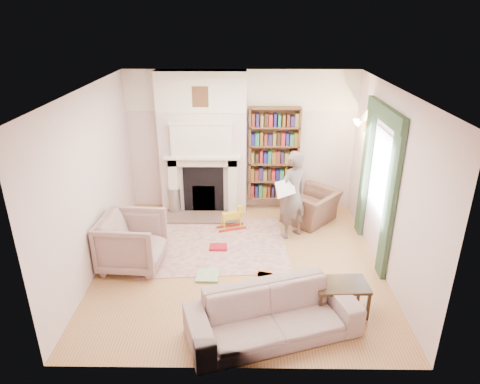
{
  "coord_description": "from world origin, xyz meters",
  "views": [
    {
      "loc": [
        0.08,
        -6.0,
        3.81
      ],
      "look_at": [
        0.0,
        0.25,
        1.15
      ],
      "focal_mm": 32.0,
      "sensor_mm": 36.0,
      "label": 1
    }
  ],
  "objects_px": {
    "armchair_left": "(132,242)",
    "bookcase": "(274,154)",
    "armchair_reading": "(311,206)",
    "rocking_horse": "(231,218)",
    "sofa": "(273,314)",
    "coffee_table": "(340,297)",
    "paraffin_heater": "(175,201)",
    "man_reading": "(292,195)"
  },
  "relations": [
    {
      "from": "sofa",
      "to": "rocking_horse",
      "type": "bearing_deg",
      "value": 84.07
    },
    {
      "from": "sofa",
      "to": "man_reading",
      "type": "height_order",
      "value": "man_reading"
    },
    {
      "from": "bookcase",
      "to": "armchair_reading",
      "type": "relative_size",
      "value": 1.93
    },
    {
      "from": "armchair_reading",
      "to": "sofa",
      "type": "xyz_separation_m",
      "value": [
        -0.93,
        -3.21,
        0.0
      ]
    },
    {
      "from": "armchair_left",
      "to": "rocking_horse",
      "type": "relative_size",
      "value": 1.82
    },
    {
      "from": "man_reading",
      "to": "sofa",
      "type": "bearing_deg",
      "value": 41.82
    },
    {
      "from": "armchair_left",
      "to": "man_reading",
      "type": "distance_m",
      "value": 2.84
    },
    {
      "from": "coffee_table",
      "to": "paraffin_heater",
      "type": "height_order",
      "value": "paraffin_heater"
    },
    {
      "from": "armchair_left",
      "to": "man_reading",
      "type": "xyz_separation_m",
      "value": [
        2.62,
        1.02,
        0.38
      ]
    },
    {
      "from": "bookcase",
      "to": "sofa",
      "type": "xyz_separation_m",
      "value": [
        -0.21,
        -3.8,
        -0.86
      ]
    },
    {
      "from": "armchair_reading",
      "to": "bookcase",
      "type": "bearing_deg",
      "value": -87.76
    },
    {
      "from": "armchair_reading",
      "to": "rocking_horse",
      "type": "relative_size",
      "value": 1.83
    },
    {
      "from": "bookcase",
      "to": "man_reading",
      "type": "bearing_deg",
      "value": -77.49
    },
    {
      "from": "armchair_left",
      "to": "man_reading",
      "type": "bearing_deg",
      "value": -64.53
    },
    {
      "from": "bookcase",
      "to": "armchair_left",
      "type": "distance_m",
      "value": 3.32
    },
    {
      "from": "bookcase",
      "to": "rocking_horse",
      "type": "height_order",
      "value": "bookcase"
    },
    {
      "from": "bookcase",
      "to": "rocking_horse",
      "type": "distance_m",
      "value": 1.58
    },
    {
      "from": "coffee_table",
      "to": "armchair_reading",
      "type": "bearing_deg",
      "value": 86.9
    },
    {
      "from": "sofa",
      "to": "paraffin_heater",
      "type": "bearing_deg",
      "value": 98.58
    },
    {
      "from": "coffee_table",
      "to": "rocking_horse",
      "type": "height_order",
      "value": "rocking_horse"
    },
    {
      "from": "armchair_left",
      "to": "coffee_table",
      "type": "relative_size",
      "value": 1.36
    },
    {
      "from": "armchair_left",
      "to": "man_reading",
      "type": "relative_size",
      "value": 0.59
    },
    {
      "from": "man_reading",
      "to": "paraffin_heater",
      "type": "relative_size",
      "value": 2.95
    },
    {
      "from": "bookcase",
      "to": "paraffin_heater",
      "type": "height_order",
      "value": "bookcase"
    },
    {
      "from": "bookcase",
      "to": "rocking_horse",
      "type": "relative_size",
      "value": 3.52
    },
    {
      "from": "bookcase",
      "to": "rocking_horse",
      "type": "xyz_separation_m",
      "value": [
        -0.83,
        -0.96,
        -0.94
      ]
    },
    {
      "from": "bookcase",
      "to": "sofa",
      "type": "distance_m",
      "value": 3.91
    },
    {
      "from": "armchair_reading",
      "to": "coffee_table",
      "type": "height_order",
      "value": "armchair_reading"
    },
    {
      "from": "armchair_left",
      "to": "bookcase",
      "type": "bearing_deg",
      "value": -42.51
    },
    {
      "from": "bookcase",
      "to": "armchair_reading",
      "type": "bearing_deg",
      "value": -39.86
    },
    {
      "from": "armchair_reading",
      "to": "rocking_horse",
      "type": "height_order",
      "value": "armchair_reading"
    },
    {
      "from": "armchair_left",
      "to": "rocking_horse",
      "type": "distance_m",
      "value": 1.99
    },
    {
      "from": "rocking_horse",
      "to": "man_reading",
      "type": "bearing_deg",
      "value": -30.81
    },
    {
      "from": "armchair_left",
      "to": "sofa",
      "type": "relative_size",
      "value": 0.45
    },
    {
      "from": "sofa",
      "to": "bookcase",
      "type": "bearing_deg",
      "value": 68.69
    },
    {
      "from": "bookcase",
      "to": "paraffin_heater",
      "type": "bearing_deg",
      "value": -172.04
    },
    {
      "from": "armchair_reading",
      "to": "coffee_table",
      "type": "xyz_separation_m",
      "value": [
        0.02,
        -2.73,
        -0.09
      ]
    },
    {
      "from": "armchair_reading",
      "to": "rocking_horse",
      "type": "bearing_deg",
      "value": -34.76
    },
    {
      "from": "armchair_left",
      "to": "rocking_horse",
      "type": "bearing_deg",
      "value": -46.27
    },
    {
      "from": "bookcase",
      "to": "sofa",
      "type": "height_order",
      "value": "bookcase"
    },
    {
      "from": "man_reading",
      "to": "rocking_horse",
      "type": "distance_m",
      "value": 1.26
    },
    {
      "from": "sofa",
      "to": "rocking_horse",
      "type": "height_order",
      "value": "sofa"
    }
  ]
}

